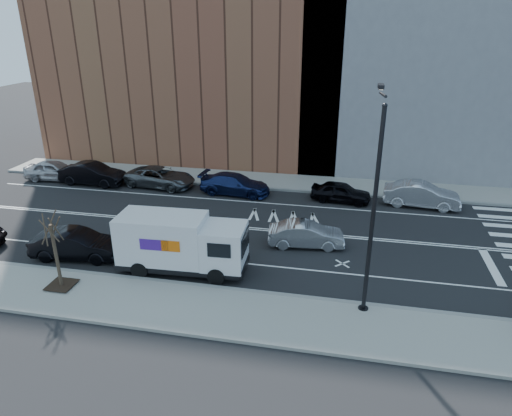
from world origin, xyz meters
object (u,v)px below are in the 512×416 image
at_px(fedex_van, 181,243).
at_px(far_parked_a, 55,170).
at_px(driving_sedan, 306,234).
at_px(far_parked_b, 93,174).

bearing_deg(fedex_van, far_parked_a, 139.92).
bearing_deg(driving_sedan, fedex_van, 117.25).
distance_m(far_parked_a, driving_sedan, 22.01).
bearing_deg(far_parked_a, far_parked_b, -99.38).
relative_size(far_parked_a, far_parked_b, 0.92).
distance_m(far_parked_a, far_parked_b, 3.50).
xyz_separation_m(fedex_van, far_parked_a, (-14.82, 11.46, -0.76)).
relative_size(far_parked_a, driving_sedan, 1.10).
xyz_separation_m(far_parked_a, far_parked_b, (3.49, -0.30, 0.04)).
relative_size(fedex_van, far_parked_a, 1.42).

